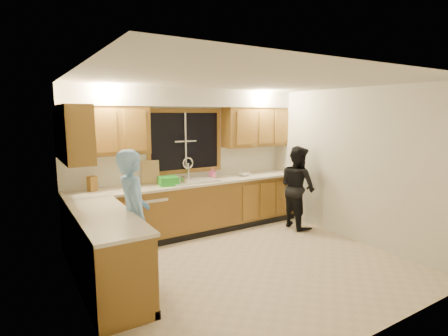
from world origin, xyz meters
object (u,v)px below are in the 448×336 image
at_px(sink, 193,185).
at_px(bowl, 244,175).
at_px(dishwasher, 147,218).
at_px(dish_crate, 168,181).
at_px(stove, 118,271).
at_px(soap_bottle, 212,173).
at_px(woman, 297,187).
at_px(man, 134,216).
at_px(knife_block, 92,184).

height_order(sink, bowl, sink).
xyz_separation_m(dishwasher, bowl, (1.91, -0.02, 0.54)).
height_order(dish_crate, bowl, dish_crate).
relative_size(dishwasher, stove, 0.91).
height_order(dishwasher, soap_bottle, soap_bottle).
bearing_deg(woman, dishwasher, 79.42).
bearing_deg(man, knife_block, 14.99).
height_order(stove, man, man).
xyz_separation_m(stove, dish_crate, (1.31, 1.75, 0.54)).
relative_size(knife_block, soap_bottle, 1.13).
relative_size(man, dish_crate, 5.52).
height_order(dishwasher, woman, woman).
xyz_separation_m(dishwasher, woman, (2.62, -0.70, 0.34)).
distance_m(man, bowl, 2.76).
relative_size(dishwasher, woman, 0.54).
bearing_deg(bowl, knife_block, 176.44).
distance_m(stove, knife_block, 2.05).
distance_m(dishwasher, bowl, 1.99).
height_order(dishwasher, man, man).
distance_m(dishwasher, woman, 2.74).
relative_size(sink, bowl, 4.12).
relative_size(dishwasher, bowl, 3.93).
bearing_deg(man, sink, -43.76).
relative_size(stove, woman, 0.60).
height_order(man, bowl, man).
bearing_deg(dish_crate, soap_bottle, 10.45).
distance_m(stove, bowl, 3.41).
relative_size(sink, dish_crate, 2.85).
bearing_deg(stove, knife_block, 85.29).
xyz_separation_m(knife_block, soap_bottle, (2.08, -0.03, -0.01)).
height_order(stove, soap_bottle, soap_bottle).
bearing_deg(knife_block, man, -103.35).
height_order(woman, dish_crate, woman).
height_order(stove, woman, woman).
distance_m(dish_crate, bowl, 1.56).
relative_size(sink, knife_block, 3.80).
bearing_deg(woman, soap_bottle, 62.76).
distance_m(sink, soap_bottle, 0.48).
distance_m(woman, dish_crate, 2.37).
bearing_deg(dish_crate, knife_block, 169.86).
relative_size(stove, bowl, 4.31).
xyz_separation_m(woman, soap_bottle, (-1.33, 0.82, 0.27)).
distance_m(stove, man, 0.82).
distance_m(sink, knife_block, 1.65).
distance_m(man, woman, 3.24).
bearing_deg(dish_crate, bowl, 1.36).
distance_m(man, dish_crate, 1.48).
bearing_deg(sink, woman, -21.99).
relative_size(dishwasher, knife_block, 3.62).
distance_m(sink, woman, 1.92).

